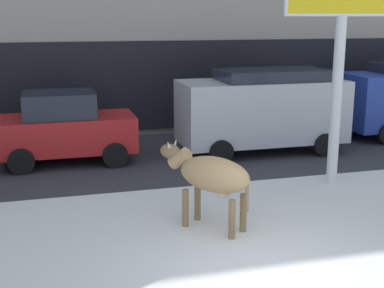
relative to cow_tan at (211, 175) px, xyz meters
The scene contains 8 objects.
ground_plane 2.30m from the cow_tan, 80.92° to the right, with size 120.00×120.00×0.00m, color white.
road_strip 5.33m from the cow_tan, 86.43° to the left, with size 60.00×5.60×0.01m, color #333338.
cow_tan is the anchor object (origin of this frame).
car_red_hatchback 5.76m from the cow_tan, 113.78° to the left, with size 3.51×1.93×1.86m.
car_silver_van 5.83m from the cow_tan, 58.31° to the left, with size 4.61×2.13×2.32m.
pedestrian_near_billboard 8.71m from the cow_tan, 98.65° to the left, with size 0.36×0.24×1.73m.
pedestrian_by_cars 8.79m from the cow_tan, 101.64° to the left, with size 0.36×0.24×1.73m.
pedestrian_far_left 12.75m from the cow_tan, 42.50° to the left, with size 0.36×0.24×1.73m.
Camera 1 is at (-3.03, -6.51, 3.73)m, focal length 49.39 mm.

